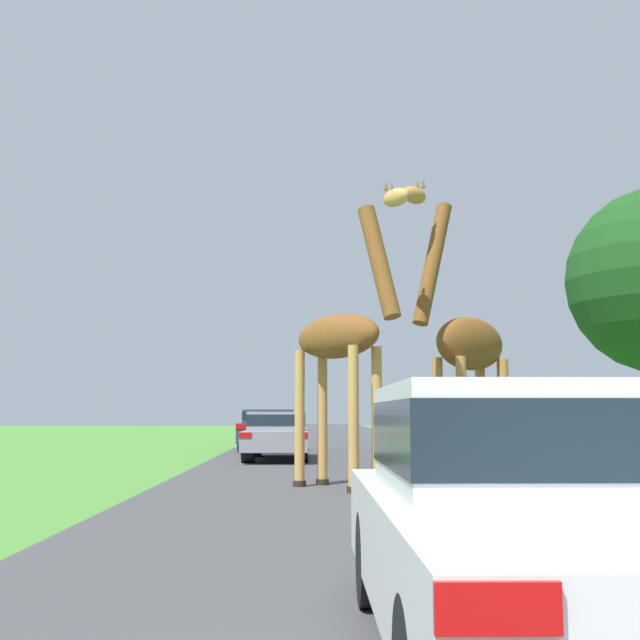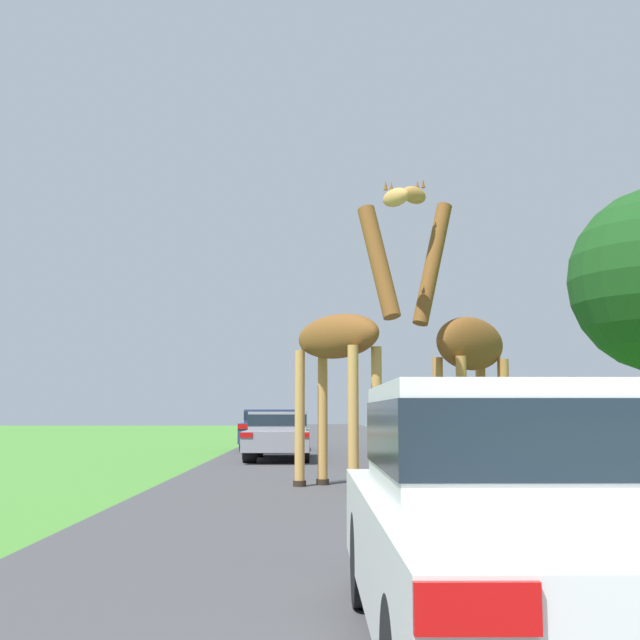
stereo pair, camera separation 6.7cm
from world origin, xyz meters
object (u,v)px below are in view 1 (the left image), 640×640
(car_queue_right, at_px, (504,456))
(car_rear_follower, at_px, (419,429))
(giraffe_near_road, at_px, (343,343))
(car_verge_right, at_px, (269,428))
(car_lead_maroon, at_px, (553,514))
(car_far_ahead, at_px, (426,436))
(car_queue_left, at_px, (277,433))
(giraffe_companion, at_px, (466,349))

(car_queue_right, height_order, car_rear_follower, car_queue_right)
(giraffe_near_road, relative_size, car_verge_right, 1.11)
(car_lead_maroon, bearing_deg, car_verge_right, 96.38)
(car_far_ahead, distance_m, car_verge_right, 9.56)
(car_lead_maroon, distance_m, car_queue_left, 18.37)
(car_queue_left, relative_size, car_far_ahead, 1.21)
(car_lead_maroon, relative_size, car_rear_follower, 0.91)
(car_rear_follower, bearing_deg, car_far_ahead, -96.79)
(car_verge_right, relative_size, car_rear_follower, 1.00)
(car_lead_maroon, distance_m, car_rear_follower, 23.66)
(car_lead_maroon, relative_size, car_verge_right, 0.91)
(giraffe_near_road, height_order, car_rear_follower, giraffe_near_road)
(giraffe_near_road, xyz_separation_m, car_queue_left, (-1.46, 8.71, -1.77))
(giraffe_near_road, xyz_separation_m, giraffe_companion, (2.27, 0.66, -0.05))
(giraffe_near_road, bearing_deg, car_lead_maroon, 56.40)
(giraffe_near_road, bearing_deg, car_verge_right, -119.89)
(giraffe_near_road, xyz_separation_m, car_verge_right, (-1.95, 14.07, -1.74))
(car_lead_maroon, bearing_deg, car_rear_follower, 83.85)
(giraffe_companion, xyz_separation_m, car_verge_right, (-4.21, 13.41, -1.69))
(giraffe_companion, relative_size, car_far_ahead, 1.36)
(car_lead_maroon, relative_size, car_queue_left, 0.87)
(car_verge_right, bearing_deg, car_lead_maroon, -83.62)
(car_rear_follower, bearing_deg, giraffe_companion, -94.13)
(car_far_ahead, bearing_deg, car_queue_left, 138.53)
(car_queue_right, xyz_separation_m, car_verge_right, (-3.63, 18.46, -0.03))
(giraffe_companion, distance_m, car_rear_follower, 13.47)
(car_queue_left, height_order, car_verge_right, car_verge_right)
(car_queue_left, bearing_deg, car_far_ahead, -41.47)
(car_lead_maroon, distance_m, car_far_ahead, 15.07)
(giraffe_near_road, distance_m, car_queue_left, 9.01)
(car_queue_left, xyz_separation_m, car_verge_right, (-0.49, 5.36, 0.04))
(car_lead_maroon, xyz_separation_m, car_queue_right, (0.99, 5.14, 0.02))
(giraffe_near_road, relative_size, car_rear_follower, 1.11)
(car_queue_right, distance_m, car_queue_left, 13.48)
(car_far_ahead, xyz_separation_m, car_verge_right, (-4.16, 8.61, 0.02))
(giraffe_near_road, bearing_deg, car_far_ahead, -149.82)
(car_queue_left, bearing_deg, car_rear_follower, 48.38)
(giraffe_near_road, height_order, car_queue_left, giraffe_near_road)
(giraffe_companion, distance_m, car_far_ahead, 5.10)
(car_queue_right, bearing_deg, giraffe_companion, 83.45)
(giraffe_near_road, xyz_separation_m, car_lead_maroon, (0.69, -9.53, -1.73))
(car_verge_right, bearing_deg, giraffe_companion, -72.56)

